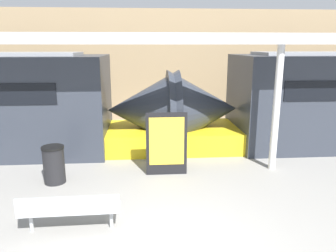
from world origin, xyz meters
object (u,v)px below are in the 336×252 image
object	(u,v)px
support_column_near	(276,109)
poster_board	(167,144)
trash_bin	(54,165)
bench_near	(70,208)

from	to	relation	value
support_column_near	poster_board	bearing A→B (deg)	-176.43
trash_bin	support_column_near	distance (m)	6.05
poster_board	support_column_near	size ratio (longest dim) A/B	0.50
trash_bin	poster_board	size ratio (longest dim) A/B	0.56
trash_bin	poster_board	world-z (taller)	poster_board
bench_near	support_column_near	world-z (taller)	support_column_near
bench_near	support_column_near	xyz separation A→B (m)	(5.01, 2.87, 1.24)
bench_near	poster_board	size ratio (longest dim) A/B	1.09
trash_bin	support_column_near	size ratio (longest dim) A/B	0.28
support_column_near	trash_bin	bearing A→B (deg)	-174.92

